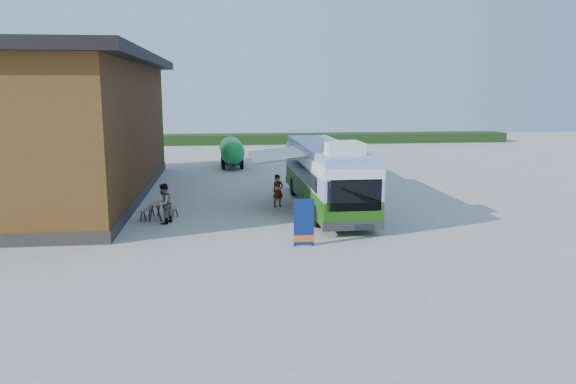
{
  "coord_description": "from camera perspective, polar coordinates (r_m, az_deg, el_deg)",
  "views": [
    {
      "loc": [
        -2.17,
        -20.8,
        5.72
      ],
      "look_at": [
        0.45,
        2.39,
        1.4
      ],
      "focal_mm": 35.0,
      "sensor_mm": 36.0,
      "label": 1
    }
  ],
  "objects": [
    {
      "name": "person_b",
      "position": [
        24.51,
        -12.52,
        -1.18
      ],
      "size": [
        0.95,
        1.04,
        1.74
      ],
      "primitive_type": "imported",
      "rotation": [
        0.0,
        0.0,
        -2.0
      ],
      "color": "#999999",
      "rests_on": "ground"
    },
    {
      "name": "barn",
      "position": [
        31.98,
        -21.66,
        5.94
      ],
      "size": [
        9.6,
        21.2,
        7.5
      ],
      "color": "brown",
      "rests_on": "ground"
    },
    {
      "name": "picnic_table",
      "position": [
        25.45,
        -12.98,
        -1.44
      ],
      "size": [
        1.6,
        1.49,
        0.77
      ],
      "rotation": [
        0.0,
        0.0,
        -0.24
      ],
      "color": "#A6804E",
      "rests_on": "ground"
    },
    {
      "name": "slurry_tanker",
      "position": [
        41.48,
        -5.74,
        4.21
      ],
      "size": [
        1.79,
        5.74,
        2.12
      ],
      "rotation": [
        0.0,
        0.0,
        0.02
      ],
      "color": "#1A9235",
      "rests_on": "ground"
    },
    {
      "name": "hedge",
      "position": [
        59.9,
        3.36,
        5.47
      ],
      "size": [
        40.0,
        3.0,
        1.0
      ],
      "primitive_type": "cube",
      "color": "#264419",
      "rests_on": "ground"
    },
    {
      "name": "awning",
      "position": [
        26.74,
        -0.82,
        3.73
      ],
      "size": [
        2.65,
        4.25,
        0.51
      ],
      "rotation": [
        0.0,
        0.0,
        0.02
      ],
      "color": "white",
      "rests_on": "ground"
    },
    {
      "name": "person_a",
      "position": [
        27.36,
        -1.03,
        0.12
      ],
      "size": [
        0.69,
        0.59,
        1.6
      ],
      "primitive_type": "imported",
      "rotation": [
        0.0,
        0.0,
        0.44
      ],
      "color": "#999999",
      "rests_on": "ground"
    },
    {
      "name": "banner",
      "position": [
        20.58,
        1.63,
        -3.55
      ],
      "size": [
        0.77,
        0.19,
        1.78
      ],
      "rotation": [
        0.0,
        0.0,
        0.02
      ],
      "color": "navy",
      "rests_on": "ground"
    },
    {
      "name": "ground",
      "position": [
        21.68,
        -0.48,
        -4.81
      ],
      "size": [
        100.0,
        100.0,
        0.0
      ],
      "primitive_type": "plane",
      "color": "#BCB7AD",
      "rests_on": "ground"
    },
    {
      "name": "bus",
      "position": [
        27.09,
        3.87,
        1.91
      ],
      "size": [
        2.63,
        11.55,
        3.54
      ],
      "rotation": [
        0.0,
        0.0,
        0.02
      ],
      "color": "#296911",
      "rests_on": "ground"
    }
  ]
}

